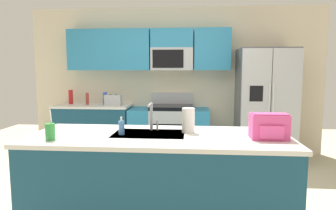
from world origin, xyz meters
name	(u,v)px	position (x,y,z in m)	size (l,w,h in m)	color
ground_plane	(163,202)	(0.00, 0.00, 0.00)	(9.00, 9.00, 0.00)	beige
kitchen_wall_unit	(167,72)	(-0.14, 2.08, 1.47)	(5.20, 0.43, 2.60)	beige
back_counter	(94,130)	(-1.41, 1.80, 0.45)	(1.30, 0.63, 0.90)	navy
range_oven	(169,132)	(-0.07, 1.80, 0.44)	(1.36, 0.61, 1.10)	#B7BABF
refrigerator	(265,105)	(1.51, 1.73, 0.93)	(0.90, 0.76, 1.85)	#4C4F54
island_counter	(159,180)	(0.01, -0.52, 0.45)	(2.44, 0.96, 0.90)	navy
toaster	(113,100)	(-1.04, 1.75, 0.99)	(0.28, 0.16, 0.18)	#B7BABF
pepper_mill	(87,99)	(-1.52, 1.80, 1.00)	(0.05, 0.05, 0.21)	#B2332D
bottle_blue	(105,98)	(-1.21, 1.84, 1.01)	(0.07, 0.07, 0.21)	blue
bottle_red	(71,97)	(-1.84, 1.86, 1.03)	(0.07, 0.07, 0.25)	red
sink_faucet	(152,114)	(-0.09, -0.33, 1.07)	(0.08, 0.21, 0.28)	#B7BABF
drink_cup_green	(50,132)	(-0.91, -0.80, 0.97)	(0.08, 0.08, 0.27)	green
soap_dispenser	(121,127)	(-0.34, -0.54, 0.97)	(0.06, 0.06, 0.17)	#4C8CD8
paper_towel_roll	(188,120)	(0.28, -0.39, 1.02)	(0.12, 0.12, 0.24)	white
backpack	(269,126)	(1.00, -0.60, 1.02)	(0.32, 0.22, 0.23)	#EA4C93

